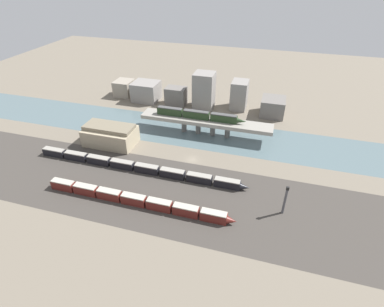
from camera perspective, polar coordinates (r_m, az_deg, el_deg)
name	(u,v)px	position (r m, az deg, el deg)	size (l,w,h in m)	color
ground_plane	(192,160)	(132.21, 0.01, -1.17)	(400.00, 400.00, 0.00)	#756B5B
railbed_yard	(174,194)	(114.19, -3.39, -7.74)	(280.00, 42.00, 0.01)	#423D38
river_water	(205,134)	(151.73, 2.54, 3.74)	(320.00, 29.75, 0.01)	slate
bridge	(206,122)	(148.50, 2.60, 6.01)	(65.36, 9.24, 8.21)	gray
train_on_bridge	(199,115)	(147.74, 1.33, 7.35)	(44.85, 2.66, 3.95)	#23381E
train_yard_near	(137,200)	(110.50, -10.50, -8.74)	(71.38, 3.02, 3.82)	#5B1E19
train_yard_mid	(137,167)	(126.68, -10.36, -2.58)	(92.30, 2.93, 3.50)	black
warehouse_building	(110,135)	(146.63, -15.28, 3.44)	(23.59, 14.04, 9.74)	tan
signal_tower	(285,200)	(107.61, 17.29, -8.51)	(1.00, 0.86, 11.63)	#4C4C51
city_block_far_left	(124,88)	(200.39, -12.79, 12.07)	(10.68, 11.66, 9.58)	gray
city_block_left	(146,91)	(190.17, -8.73, 11.63)	(15.56, 13.68, 11.33)	gray
city_block_center	(176,96)	(182.85, -3.07, 10.90)	(12.10, 8.49, 10.35)	slate
city_block_right	(204,90)	(176.75, 2.31, 11.90)	(11.47, 11.41, 20.62)	gray
city_block_far_right	(239,95)	(178.33, 8.98, 10.97)	(9.02, 11.78, 16.27)	gray
city_block_tall	(273,107)	(175.25, 15.13, 8.60)	(12.88, 14.44, 9.59)	slate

